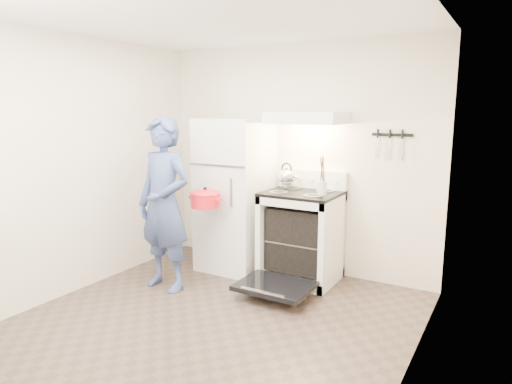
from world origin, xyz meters
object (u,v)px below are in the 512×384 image
(refrigerator, at_px, (235,195))
(tea_kettle, at_px, (287,176))
(person, at_px, (164,205))
(dutch_oven, at_px, (205,200))
(stove_body, at_px, (301,237))

(refrigerator, relative_size, tea_kettle, 6.08)
(person, xyz_separation_m, dutch_oven, (0.28, 0.31, 0.02))
(dutch_oven, bearing_deg, stove_body, 35.93)
(stove_body, xyz_separation_m, dutch_oven, (-0.81, -0.59, 0.42))
(stove_body, relative_size, tea_kettle, 3.29)
(tea_kettle, height_order, dutch_oven, tea_kettle)
(refrigerator, distance_m, tea_kettle, 0.64)
(refrigerator, bearing_deg, stove_body, 1.77)
(stove_body, bearing_deg, refrigerator, -178.23)
(stove_body, bearing_deg, dutch_oven, -144.07)
(tea_kettle, bearing_deg, refrigerator, -167.55)
(tea_kettle, distance_m, dutch_oven, 0.93)
(stove_body, xyz_separation_m, tea_kettle, (-0.23, 0.10, 0.63))
(refrigerator, distance_m, person, 0.91)
(stove_body, height_order, tea_kettle, tea_kettle)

